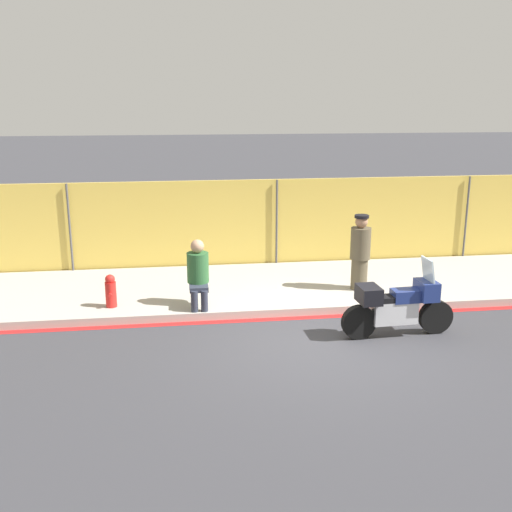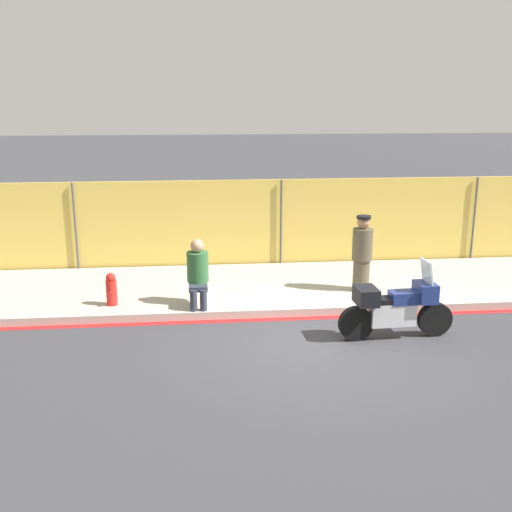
# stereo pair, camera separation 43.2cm
# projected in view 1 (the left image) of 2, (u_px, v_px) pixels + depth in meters

# --- Properties ---
(ground_plane) EXTENTS (120.00, 120.00, 0.00)m
(ground_plane) POSITION_uv_depth(u_px,v_px,m) (320.00, 342.00, 10.54)
(ground_plane) COLOR #38383D
(sidewalk) EXTENTS (36.72, 3.38, 0.16)m
(sidewalk) POSITION_uv_depth(u_px,v_px,m) (289.00, 286.00, 13.39)
(sidewalk) COLOR #ADA89E
(sidewalk) RESTS_ON ground_plane
(curb_paint_stripe) EXTENTS (36.72, 0.18, 0.01)m
(curb_paint_stripe) POSITION_uv_depth(u_px,v_px,m) (306.00, 318.00, 11.71)
(curb_paint_stripe) COLOR red
(curb_paint_stripe) RESTS_ON ground_plane
(storefront_fence) EXTENTS (34.88, 0.17, 2.24)m
(storefront_fence) POSITION_uv_depth(u_px,v_px,m) (276.00, 224.00, 14.83)
(storefront_fence) COLOR gold
(storefront_fence) RESTS_ON ground_plane
(motorcycle) EXTENTS (2.10, 0.56, 1.43)m
(motorcycle) POSITION_uv_depth(u_px,v_px,m) (398.00, 306.00, 10.68)
(motorcycle) COLOR black
(motorcycle) RESTS_ON ground_plane
(officer_standing) EXTENTS (0.43, 0.43, 1.62)m
(officer_standing) POSITION_uv_depth(u_px,v_px,m) (360.00, 252.00, 12.76)
(officer_standing) COLOR brown
(officer_standing) RESTS_ON sidewalk
(person_seated_on_curb) EXTENTS (0.43, 0.70, 1.33)m
(person_seated_on_curb) POSITION_uv_depth(u_px,v_px,m) (198.00, 270.00, 11.75)
(person_seated_on_curb) COLOR #2D3342
(person_seated_on_curb) RESTS_ON sidewalk
(fire_hydrant) EXTENTS (0.22, 0.27, 0.66)m
(fire_hydrant) POSITION_uv_depth(u_px,v_px,m) (111.00, 291.00, 11.77)
(fire_hydrant) COLOR red
(fire_hydrant) RESTS_ON sidewalk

